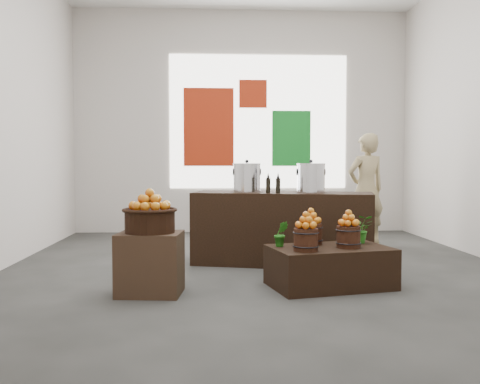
{
  "coord_description": "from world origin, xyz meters",
  "views": [
    {
      "loc": [
        -0.55,
        -6.21,
        1.23
      ],
      "look_at": [
        -0.24,
        -0.4,
        0.93
      ],
      "focal_mm": 40.0,
      "sensor_mm": 36.0,
      "label": 1
    }
  ],
  "objects": [
    {
      "name": "deco_red_upper",
      "position": [
        0.2,
        3.47,
        2.5
      ],
      "size": [
        0.5,
        0.04,
        0.5
      ],
      "primitive_type": "cube",
      "color": "#A4240C",
      "rests_on": "back_wall"
    },
    {
      "name": "apples_in_bucket_rear",
      "position": [
        0.47,
        -0.77,
        0.7
      ],
      "size": [
        0.18,
        0.18,
        0.16
      ],
      "primitive_type": null,
      "color": "#AF0F05",
      "rests_on": "apple_bucket_rear"
    },
    {
      "name": "stock_pot_left",
      "position": [
        -0.11,
        0.41,
        1.06
      ],
      "size": [
        0.34,
        0.34,
        0.34
      ],
      "primitive_type": "cylinder",
      "color": "silver",
      "rests_on": "counter"
    },
    {
      "name": "apples_in_basket",
      "position": [
        -1.13,
        -1.16,
        0.9
      ],
      "size": [
        0.37,
        0.37,
        0.2
      ],
      "primitive_type": null,
      "color": "#AF0F05",
      "rests_on": "wicker_basket"
    },
    {
      "name": "oil_cruets",
      "position": [
        0.27,
        0.09,
        1.01
      ],
      "size": [
        0.17,
        0.1,
        0.25
      ],
      "primitive_type": null,
      "rotation": [
        0.0,
        0.0,
        -0.24
      ],
      "color": "black",
      "rests_on": "counter"
    },
    {
      "name": "deco_green_right",
      "position": [
        0.9,
        3.47,
        1.7
      ],
      "size": [
        0.7,
        0.04,
        1.0
      ],
      "primitive_type": "cube",
      "color": "#137C23",
      "rests_on": "back_wall"
    },
    {
      "name": "apples_in_bucket_front_right",
      "position": [
        0.8,
        -1.01,
        0.7
      ],
      "size": [
        0.18,
        0.18,
        0.16
      ],
      "primitive_type": null,
      "color": "#AF0F05",
      "rests_on": "apple_bucket_front_right"
    },
    {
      "name": "apple_bucket_front_left",
      "position": [
        0.35,
        -1.19,
        0.51
      ],
      "size": [
        0.23,
        0.23,
        0.22
      ],
      "primitive_type": "cylinder",
      "color": "#381B0F",
      "rests_on": "display_table"
    },
    {
      "name": "herb_garnish_left",
      "position": [
        0.15,
        -0.9,
        0.53
      ],
      "size": [
        0.14,
        0.12,
        0.26
      ],
      "primitive_type": "imported",
      "rotation": [
        0.0,
        0.0,
        0.03
      ],
      "color": "#1E6916",
      "rests_on": "display_table"
    },
    {
      "name": "stock_pot_center",
      "position": [
        0.65,
        0.22,
        1.06
      ],
      "size": [
        0.34,
        0.34,
        0.34
      ],
      "primitive_type": "cylinder",
      "color": "silver",
      "rests_on": "counter"
    },
    {
      "name": "counter",
      "position": [
        0.32,
        0.3,
        0.44
      ],
      "size": [
        2.27,
        1.19,
        0.89
      ],
      "primitive_type": "cube",
      "rotation": [
        0.0,
        0.0,
        -0.24
      ],
      "color": "black",
      "rests_on": "ground"
    },
    {
      "name": "wicker_basket",
      "position": [
        -1.13,
        -1.16,
        0.7
      ],
      "size": [
        0.47,
        0.47,
        0.21
      ],
      "primitive_type": "cylinder",
      "color": "black",
      "rests_on": "crate"
    },
    {
      "name": "apple_bucket_front_right",
      "position": [
        0.8,
        -1.01,
        0.51
      ],
      "size": [
        0.23,
        0.23,
        0.22
      ],
      "primitive_type": "cylinder",
      "color": "#381B0F",
      "rests_on": "display_table"
    },
    {
      "name": "deco_red_left",
      "position": [
        -0.6,
        3.47,
        1.9
      ],
      "size": [
        0.9,
        0.04,
        1.4
      ],
      "primitive_type": "cube",
      "color": "#A4240C",
      "rests_on": "back_wall"
    },
    {
      "name": "apple_bucket_rear",
      "position": [
        0.47,
        -0.77,
        0.51
      ],
      "size": [
        0.23,
        0.23,
        0.22
      ],
      "primitive_type": "cylinder",
      "color": "#381B0F",
      "rests_on": "display_table"
    },
    {
      "name": "apples_in_bucket_front_left",
      "position": [
        0.35,
        -1.19,
        0.7
      ],
      "size": [
        0.18,
        0.18,
        0.16
      ],
      "primitive_type": null,
      "color": "#AF0F05",
      "rests_on": "apple_bucket_front_left"
    },
    {
      "name": "back_wall",
      "position": [
        0.0,
        3.5,
        2.0
      ],
      "size": [
        6.0,
        0.04,
        4.0
      ],
      "primitive_type": "cube",
      "color": "beige",
      "rests_on": "ground"
    },
    {
      "name": "crate",
      "position": [
        -1.13,
        -1.16,
        0.29
      ],
      "size": [
        0.64,
        0.54,
        0.59
      ],
      "primitive_type": "cube",
      "rotation": [
        0.0,
        0.0,
        -0.1
      ],
      "color": "#442C1F",
      "rests_on": "ground"
    },
    {
      "name": "herb_garnish_right",
      "position": [
        1.0,
        -0.72,
        0.55
      ],
      "size": [
        0.3,
        0.27,
        0.3
      ],
      "primitive_type": "imported",
      "rotation": [
        0.0,
        0.0,
        -0.14
      ],
      "color": "#1E6916",
      "rests_on": "display_table"
    },
    {
      "name": "shopper",
      "position": [
        1.8,
        1.8,
        0.85
      ],
      "size": [
        0.71,
        0.57,
        1.7
      ],
      "primitive_type": "imported",
      "rotation": [
        0.0,
        0.0,
        3.44
      ],
      "color": "#9B895F",
      "rests_on": "ground"
    },
    {
      "name": "ground",
      "position": [
        0.0,
        0.0,
        0.0
      ],
      "size": [
        7.0,
        7.0,
        0.0
      ],
      "primitive_type": "plane",
      "color": "#3D3D3A",
      "rests_on": "ground"
    },
    {
      "name": "display_table",
      "position": [
        0.64,
        -0.96,
        0.2
      ],
      "size": [
        1.3,
        0.96,
        0.41
      ],
      "primitive_type": "cube",
      "rotation": [
        0.0,
        0.0,
        0.23
      ],
      "color": "black",
      "rests_on": "ground"
    },
    {
      "name": "back_opening",
      "position": [
        0.3,
        3.48,
        2.0
      ],
      "size": [
        3.2,
        0.02,
        2.4
      ],
      "primitive_type": "cube",
      "color": "white",
      "rests_on": "back_wall"
    }
  ]
}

